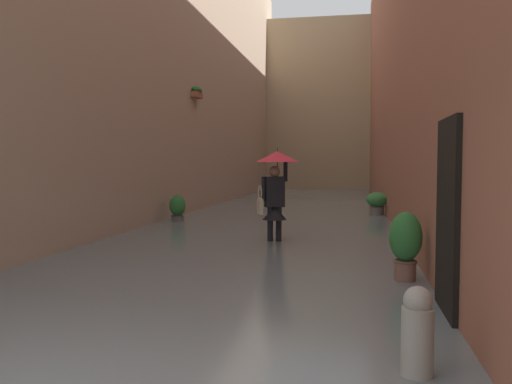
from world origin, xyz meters
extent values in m
plane|color=slate|center=(0.00, -14.61, 0.00)|extent=(73.05, 73.05, 0.00)
cube|color=slate|center=(0.00, -14.61, 0.06)|extent=(6.94, 35.22, 0.12)
cube|color=#935642|center=(-3.97, -14.61, 5.65)|extent=(1.80, 33.22, 11.29)
cube|color=black|center=(-3.05, -3.49, 1.10)|extent=(0.08, 1.10, 2.20)
cube|color=tan|center=(3.97, -14.61, 5.92)|extent=(1.80, 33.22, 11.84)
cube|color=#9E563D|center=(2.97, -14.39, 3.92)|extent=(0.20, 0.70, 0.18)
ellipsoid|color=#2D7033|center=(2.97, -14.39, 4.08)|extent=(0.28, 0.76, 0.24)
cube|color=tan|center=(0.00, -30.12, 5.14)|extent=(9.74, 1.80, 10.28)
cube|color=#2D2319|center=(-0.41, -8.20, 0.05)|extent=(0.20, 0.26, 0.10)
cylinder|color=black|center=(-0.41, -8.20, 0.46)|extent=(0.16, 0.16, 0.72)
cube|color=#2D2319|center=(-0.58, -8.27, 0.05)|extent=(0.20, 0.26, 0.10)
cylinder|color=black|center=(-0.58, -8.27, 0.46)|extent=(0.16, 0.16, 0.72)
cube|color=black|center=(-0.50, -8.23, 1.13)|extent=(0.44, 0.35, 0.62)
cone|color=black|center=(-0.50, -8.23, 0.70)|extent=(0.66, 0.66, 0.28)
sphere|color=#8C664C|center=(-0.50, -8.23, 1.54)|extent=(0.22, 0.22, 0.22)
cylinder|color=black|center=(-0.71, -8.32, 1.56)|extent=(0.11, 0.11, 0.44)
cylinder|color=black|center=(-0.28, -8.14, 1.20)|extent=(0.11, 0.11, 0.48)
cylinder|color=black|center=(-0.55, -8.26, 1.64)|extent=(0.02, 0.02, 0.41)
cone|color=red|center=(-0.55, -8.26, 1.84)|extent=(0.89, 0.89, 0.22)
cylinder|color=black|center=(-0.55, -8.26, 1.98)|extent=(0.01, 0.01, 0.08)
cube|color=beige|center=(-0.22, -8.09, 0.84)|extent=(0.17, 0.28, 0.32)
torus|color=beige|center=(-0.22, -8.09, 1.12)|extent=(0.14, 0.28, 0.30)
cylinder|color=#66605B|center=(-2.80, -14.00, 0.19)|extent=(0.43, 0.43, 0.38)
torus|color=#56524E|center=(-2.80, -14.00, 0.38)|extent=(0.46, 0.46, 0.04)
ellipsoid|color=#387F3D|center=(-2.80, -14.00, 0.60)|extent=(0.66, 0.66, 0.44)
cylinder|color=#66605B|center=(2.62, -11.32, 0.13)|extent=(0.33, 0.33, 0.27)
torus|color=#56524E|center=(2.62, -11.32, 0.27)|extent=(0.37, 0.37, 0.04)
ellipsoid|color=#2D7033|center=(2.62, -11.32, 0.55)|extent=(0.44, 0.44, 0.57)
cylinder|color=brown|center=(-2.77, -5.02, 0.19)|extent=(0.29, 0.29, 0.38)
torus|color=brown|center=(-2.77, -5.02, 0.38)|extent=(0.32, 0.32, 0.04)
ellipsoid|color=#2D7033|center=(-2.77, -5.02, 0.72)|extent=(0.44, 0.44, 0.67)
cylinder|color=gray|center=(-2.54, -1.72, 0.32)|extent=(0.24, 0.24, 0.64)
sphere|color=gray|center=(-2.54, -1.72, 0.69)|extent=(0.22, 0.22, 0.22)
camera|label=1|loc=(-2.04, 2.33, 1.73)|focal=36.96mm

